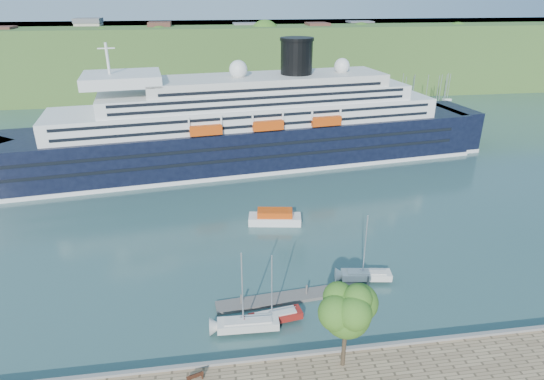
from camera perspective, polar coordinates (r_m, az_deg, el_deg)
The scene contains 11 objects.
ground at distance 49.82m, azimuth 0.92°, elevation -20.94°, with size 400.00×400.00×0.00m, color #2D504D.
far_hillside at distance 181.55m, azimuth -6.72°, elevation 16.22°, with size 400.00×50.00×24.00m, color #3D6227.
quay_coping at distance 48.88m, azimuth 0.97°, elevation -20.14°, with size 220.00×0.50×0.30m, color slate.
cruise_ship at distance 96.86m, azimuth -4.12°, elevation 10.62°, with size 117.91×17.17×26.48m, color black, non-canonical shape.
park_bench at distance 47.12m, azimuth -9.67°, elevation -21.99°, with size 1.66×0.68×1.07m, color #442213, non-canonical shape.
promenade_tree at distance 45.43m, azimuth 9.25°, elevation -16.25°, with size 6.11×6.11×10.12m, color #2B5616, non-canonical shape.
floating_pontoon at distance 57.88m, azimuth 2.35°, elevation -13.29°, with size 18.52×2.26×0.41m, color #655F5A, non-canonical shape.
sailboat_white_near at distance 50.38m, azimuth -3.11°, elevation -13.05°, with size 7.57×2.10×9.78m, color silver, non-canonical shape.
sailboat_red at distance 51.79m, azimuth 0.48°, elevation -12.60°, with size 6.74×1.87×8.70m, color maroon, non-canonical shape.
sailboat_white_far at distance 59.73m, azimuth 12.02°, elevation -7.48°, with size 7.15×1.99×9.23m, color silver, non-canonical shape.
tender_launch at distance 74.38m, azimuth 0.36°, elevation -3.36°, with size 8.62×2.95×2.38m, color #CD420C, non-canonical shape.
Camera 1 is at (-5.91, -34.99, 34.97)m, focal length 30.00 mm.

